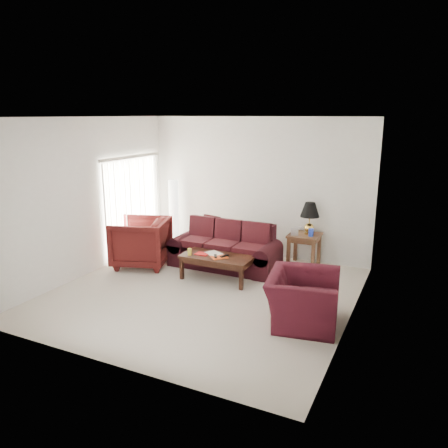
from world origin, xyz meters
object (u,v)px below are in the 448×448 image
sofa (225,246)px  end_table (304,250)px  floor_lamp (174,213)px  coffee_table (217,267)px  armchair_left (141,242)px  armchair_right (303,299)px

sofa → end_table: 1.64m
sofa → end_table: size_ratio=3.28×
floor_lamp → coffee_table: (1.88, -1.52, -0.56)m
end_table → armchair_left: (-3.03, -1.42, 0.16)m
end_table → armchair_left: size_ratio=0.62×
armchair_left → coffee_table: (1.76, -0.04, -0.26)m
armchair_left → armchair_right: 3.85m
armchair_right → coffee_table: armchair_right is taller
armchair_left → floor_lamp: bearing=166.0°
sofa → armchair_right: sofa is taller
floor_lamp → coffee_table: 2.48m
floor_lamp → end_table: bearing=-1.1°
end_table → armchair_left: armchair_left is taller
floor_lamp → armchair_left: 1.51m
armchair_left → armchair_right: size_ratio=0.94×
armchair_left → armchair_right: armchair_left is taller
sofa → floor_lamp: size_ratio=1.38×
end_table → coffee_table: size_ratio=0.50×
armchair_left → coffee_table: size_ratio=0.81×
armchair_left → end_table: bearing=96.5°
sofa → floor_lamp: floor_lamp is taller
floor_lamp → armchair_left: floor_lamp is taller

